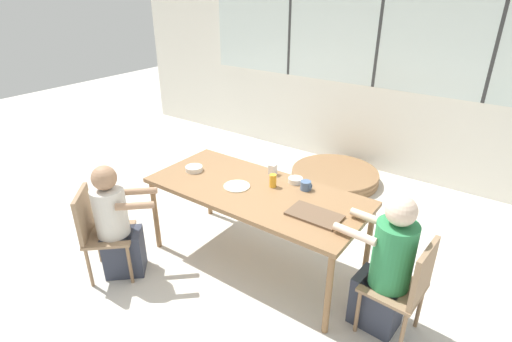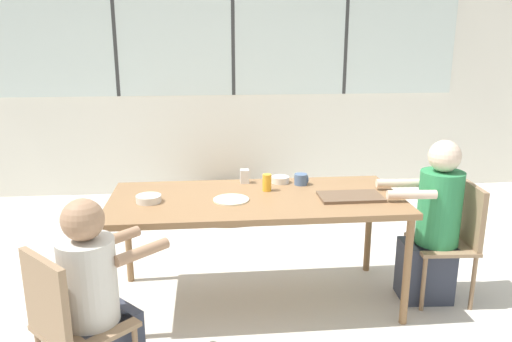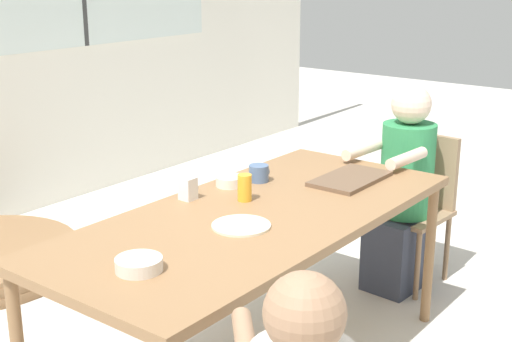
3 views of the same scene
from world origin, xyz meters
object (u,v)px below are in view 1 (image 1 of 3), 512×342
Objects in this scene: person_man_blue_shirt at (117,226)px; milk_carton_small at (273,169)px; folded_table_stack at (335,176)px; chair_for_man_blue_shirt at (97,227)px; coffee_mug at (306,186)px; juice_glass at (273,181)px; person_woman_green_shirt at (386,270)px; chair_for_woman_green_shirt at (407,283)px; bowl_white_shallow at (194,169)px; bowl_cereal at (295,180)px.

milk_carton_small is (0.85, 1.17, 0.33)m from person_man_blue_shirt.
chair_for_man_blue_shirt is at bearing -106.95° from folded_table_stack.
person_man_blue_shirt reaches higher than folded_table_stack.
milk_carton_small reaches higher than coffee_mug.
coffee_mug reaches higher than chair_for_man_blue_shirt.
chair_for_man_blue_shirt is 1.58m from juice_glass.
person_woman_green_shirt is 2.25m from person_man_blue_shirt.
person_man_blue_shirt is 10.64× the size of milk_carton_small.
coffee_mug is (-1.03, 0.35, 0.31)m from chair_for_woman_green_shirt.
milk_carton_small reaches higher than chair_for_man_blue_shirt.
milk_carton_small is 0.62× the size of bowl_white_shallow.
juice_glass is at bearing 83.16° from person_woman_green_shirt.
chair_for_man_blue_shirt is 6.47× the size of bowl_cereal.
bowl_white_shallow is 0.14× the size of folded_table_stack.
coffee_mug reaches higher than bowl_cereal.
bowl_white_shallow is at bearing 118.03° from chair_for_man_blue_shirt.
chair_for_man_blue_shirt is 8.38× the size of milk_carton_small.
bowl_white_shallow is at bearing 123.43° from person_man_blue_shirt.
bowl_cereal is (-1.18, 0.41, 0.30)m from chair_for_woman_green_shirt.
person_man_blue_shirt is 1.69m from coffee_mug.
bowl_white_shallow is 2.21m from folded_table_stack.
person_woman_green_shirt is at bearing -21.10° from coffee_mug.
person_man_blue_shirt is at bearing -103.60° from bowl_white_shallow.
bowl_cereal is (1.11, 1.15, 0.30)m from person_man_blue_shirt.
juice_glass is at bearing -123.30° from bowl_cereal.
juice_glass is 1.18× the size of milk_carton_small.
chair_for_woman_green_shirt reaches higher than bowl_white_shallow.
chair_for_woman_green_shirt is 0.17m from person_woman_green_shirt.
chair_for_man_blue_shirt is at bearing -135.72° from juice_glass.
person_woman_green_shirt reaches higher than milk_carton_small.
juice_glass is at bearing 91.31° from chair_for_man_blue_shirt.
chair_for_woman_green_shirt is 0.73× the size of person_woman_green_shirt.
milk_carton_small is 0.09× the size of folded_table_stack.
chair_for_woman_green_shirt is 1.36m from juice_glass.
person_woman_green_shirt is 2.50m from folded_table_stack.
chair_for_man_blue_shirt is at bearing -126.93° from milk_carton_small.
chair_for_woman_green_shirt is 2.40m from person_man_blue_shirt.
person_man_blue_shirt is at bearing -138.95° from coffee_mug.
coffee_mug is at bearing 88.25° from chair_for_man_blue_shirt.
chair_for_woman_green_shirt is 2.59m from folded_table_stack.
bowl_white_shallow is at bearing -158.69° from bowl_cereal.
chair_for_man_blue_shirt is at bearing 113.40° from chair_for_woman_green_shirt.
bowl_cereal is at bearing -4.79° from milk_carton_small.
person_man_blue_shirt is (-2.28, -0.74, -0.01)m from chair_for_woman_green_shirt.
coffee_mug is at bearing 15.54° from bowl_white_shallow.
milk_carton_small reaches higher than chair_for_woman_green_shirt.
person_man_blue_shirt is 1.48m from milk_carton_small.
person_man_blue_shirt is at bearing 90.00° from chair_for_man_blue_shirt.
milk_carton_small is at bearing -87.24° from folded_table_stack.
chair_for_woman_green_shirt is at bearing -16.70° from milk_carton_small.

